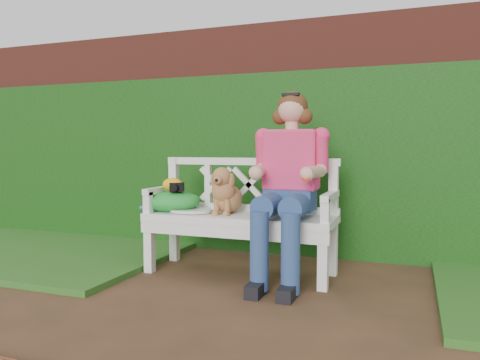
% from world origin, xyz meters
% --- Properties ---
extents(ground, '(60.00, 60.00, 0.00)m').
position_xyz_m(ground, '(0.00, 0.00, 0.00)').
color(ground, '#3B2A1A').
extents(brick_wall, '(10.00, 0.30, 2.20)m').
position_xyz_m(brick_wall, '(0.00, 1.90, 1.10)').
color(brick_wall, maroon).
rests_on(brick_wall, ground).
extents(ivy_hedge, '(10.00, 0.18, 1.70)m').
position_xyz_m(ivy_hedge, '(0.00, 1.68, 0.85)').
color(ivy_hedge, '#1D5E12').
rests_on(ivy_hedge, ground).
extents(grass_left, '(2.60, 2.00, 0.05)m').
position_xyz_m(grass_left, '(-2.40, 0.90, 0.03)').
color(grass_left, '#254E1C').
rests_on(grass_left, ground).
extents(garden_bench, '(1.65, 0.81, 0.48)m').
position_xyz_m(garden_bench, '(-0.34, 0.84, 0.24)').
color(garden_bench, white).
rests_on(garden_bench, ground).
extents(seated_woman, '(0.82, 0.95, 1.42)m').
position_xyz_m(seated_woman, '(0.06, 0.82, 0.71)').
color(seated_woman, '#F93D56').
rests_on(seated_woman, ground).
extents(dog, '(0.35, 0.41, 0.38)m').
position_xyz_m(dog, '(-0.46, 0.83, 0.67)').
color(dog, olive).
rests_on(dog, garden_bench).
extents(tennis_racket, '(0.74, 0.45, 0.03)m').
position_xyz_m(tennis_racket, '(-0.78, 0.78, 0.50)').
color(tennis_racket, silver).
rests_on(tennis_racket, garden_bench).
extents(green_bag, '(0.50, 0.39, 0.17)m').
position_xyz_m(green_bag, '(-0.94, 0.81, 0.56)').
color(green_bag, green).
rests_on(green_bag, garden_bench).
extents(camera_item, '(0.13, 0.12, 0.07)m').
position_xyz_m(camera_item, '(-0.88, 0.79, 0.68)').
color(camera_item, black).
rests_on(camera_item, green_bag).
extents(baseball_glove, '(0.19, 0.15, 0.11)m').
position_xyz_m(baseball_glove, '(-0.93, 0.81, 0.70)').
color(baseball_glove, '#F3A310').
rests_on(baseball_glove, green_bag).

